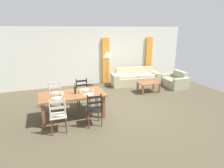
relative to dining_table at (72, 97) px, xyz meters
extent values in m
cube|color=#4C4330|center=(1.55, 0.10, -0.67)|extent=(9.60, 9.60, 0.02)
cube|color=silver|center=(1.55, 3.40, 0.69)|extent=(9.60, 0.16, 2.70)
cube|color=orange|center=(2.15, 3.26, 0.44)|extent=(0.35, 0.08, 2.20)
cube|color=orange|center=(4.55, 3.26, 0.44)|extent=(0.35, 0.08, 2.20)
cube|color=brown|center=(0.00, 0.00, 0.06)|extent=(1.90, 0.96, 0.05)
cube|color=brown|center=(-0.85, -0.38, -0.31)|extent=(0.08, 0.08, 0.70)
cube|color=brown|center=(0.85, -0.38, -0.31)|extent=(0.08, 0.08, 0.70)
cube|color=brown|center=(-0.85, 0.38, -0.31)|extent=(0.08, 0.08, 0.70)
cube|color=brown|center=(0.85, 0.38, -0.31)|extent=(0.08, 0.08, 0.70)
cube|color=beige|center=(-0.49, -0.70, -0.22)|extent=(0.44, 0.42, 0.03)
cylinder|color=brown|center=(-0.66, -0.52, -0.45)|extent=(0.04, 0.04, 0.43)
cylinder|color=brown|center=(-0.30, -0.54, -0.45)|extent=(0.04, 0.04, 0.43)
cylinder|color=brown|center=(-0.68, -0.86, -0.45)|extent=(0.04, 0.04, 0.43)
cylinder|color=brown|center=(-0.32, -0.88, -0.45)|extent=(0.04, 0.04, 0.43)
cylinder|color=beige|center=(-0.68, -0.86, 0.05)|extent=(0.04, 0.04, 0.50)
cylinder|color=beige|center=(-0.32, -0.88, 0.05)|extent=(0.04, 0.04, 0.50)
cube|color=beige|center=(-0.50, -0.87, -0.08)|extent=(0.38, 0.05, 0.06)
cube|color=beige|center=(-0.50, -0.87, 0.07)|extent=(0.38, 0.05, 0.06)
cube|color=beige|center=(-0.50, -0.87, 0.22)|extent=(0.38, 0.05, 0.06)
cube|color=black|center=(0.46, -0.68, -0.22)|extent=(0.44, 0.42, 0.03)
cylinder|color=brown|center=(0.29, -0.50, -0.45)|extent=(0.04, 0.04, 0.43)
cylinder|color=brown|center=(0.65, -0.51, -0.45)|extent=(0.04, 0.04, 0.43)
cylinder|color=brown|center=(0.27, -0.84, -0.45)|extent=(0.04, 0.04, 0.43)
cylinder|color=brown|center=(0.63, -0.85, -0.45)|extent=(0.04, 0.04, 0.43)
cylinder|color=black|center=(0.27, -0.84, 0.05)|extent=(0.04, 0.04, 0.50)
cylinder|color=black|center=(0.63, -0.85, 0.05)|extent=(0.04, 0.04, 0.50)
cube|color=black|center=(0.45, -0.85, -0.08)|extent=(0.38, 0.04, 0.06)
cube|color=black|center=(0.45, -0.85, 0.07)|extent=(0.38, 0.04, 0.06)
cube|color=black|center=(0.45, -0.85, 0.22)|extent=(0.38, 0.04, 0.06)
cube|color=beige|center=(-0.44, 0.71, -0.22)|extent=(0.44, 0.42, 0.03)
cylinder|color=brown|center=(-0.27, 0.53, -0.45)|extent=(0.04, 0.04, 0.43)
cylinder|color=brown|center=(-0.63, 0.55, -0.45)|extent=(0.04, 0.04, 0.43)
cylinder|color=brown|center=(-0.26, 0.87, -0.45)|extent=(0.04, 0.04, 0.43)
cylinder|color=brown|center=(-0.62, 0.89, -0.45)|extent=(0.04, 0.04, 0.43)
cylinder|color=beige|center=(-0.26, 0.87, 0.05)|extent=(0.04, 0.04, 0.50)
cylinder|color=beige|center=(-0.62, 0.89, 0.05)|extent=(0.04, 0.04, 0.50)
cube|color=beige|center=(-0.44, 0.88, -0.08)|extent=(0.38, 0.04, 0.06)
cube|color=beige|center=(-0.44, 0.88, 0.07)|extent=(0.38, 0.04, 0.06)
cube|color=beige|center=(-0.44, 0.88, 0.22)|extent=(0.38, 0.04, 0.06)
cube|color=black|center=(0.46, 0.66, -0.22)|extent=(0.43, 0.41, 0.03)
cylinder|color=brown|center=(0.64, 0.50, -0.45)|extent=(0.04, 0.04, 0.43)
cylinder|color=brown|center=(0.28, 0.49, -0.45)|extent=(0.04, 0.04, 0.43)
cylinder|color=brown|center=(0.63, 0.84, -0.45)|extent=(0.04, 0.04, 0.43)
cylinder|color=brown|center=(0.27, 0.83, -0.45)|extent=(0.04, 0.04, 0.43)
cylinder|color=black|center=(0.63, 0.84, 0.05)|extent=(0.04, 0.04, 0.50)
cylinder|color=black|center=(0.27, 0.83, 0.05)|extent=(0.04, 0.04, 0.50)
cube|color=black|center=(0.45, 0.83, -0.08)|extent=(0.38, 0.04, 0.06)
cube|color=black|center=(0.45, 0.83, 0.07)|extent=(0.38, 0.04, 0.06)
cube|color=black|center=(0.45, 0.83, 0.22)|extent=(0.38, 0.04, 0.06)
cylinder|color=white|center=(-0.45, -0.25, 0.10)|extent=(0.24, 0.24, 0.02)
cube|color=silver|center=(-0.60, -0.25, 0.09)|extent=(0.03, 0.17, 0.01)
cylinder|color=white|center=(0.45, -0.25, 0.10)|extent=(0.24, 0.24, 0.02)
cube|color=silver|center=(0.30, -0.25, 0.09)|extent=(0.02, 0.17, 0.01)
cylinder|color=white|center=(-0.45, 0.25, 0.10)|extent=(0.24, 0.24, 0.02)
cube|color=silver|center=(-0.60, 0.25, 0.09)|extent=(0.02, 0.17, 0.01)
cylinder|color=white|center=(0.45, 0.25, 0.10)|extent=(0.24, 0.24, 0.02)
cube|color=silver|center=(0.30, 0.25, 0.09)|extent=(0.02, 0.17, 0.01)
cylinder|color=#143819|center=(0.09, 0.00, 0.20)|extent=(0.07, 0.07, 0.22)
cylinder|color=#143819|center=(0.09, 0.00, 0.35)|extent=(0.02, 0.02, 0.08)
cylinder|color=black|center=(0.09, 0.00, 0.39)|extent=(0.03, 0.03, 0.02)
cylinder|color=white|center=(-0.31, -0.14, 0.09)|extent=(0.06, 0.06, 0.01)
cylinder|color=white|center=(-0.31, -0.14, 0.13)|extent=(0.01, 0.01, 0.07)
cone|color=white|center=(-0.31, -0.14, 0.21)|extent=(0.06, 0.06, 0.08)
cylinder|color=white|center=(0.59, -0.15, 0.09)|extent=(0.06, 0.06, 0.01)
cylinder|color=white|center=(0.59, -0.15, 0.13)|extent=(0.01, 0.01, 0.07)
cone|color=white|center=(0.59, -0.15, 0.21)|extent=(0.06, 0.06, 0.08)
cylinder|color=silver|center=(0.25, 0.05, 0.13)|extent=(0.07, 0.07, 0.09)
cylinder|color=silver|center=(-0.29, 0.01, 0.13)|extent=(0.07, 0.07, 0.09)
cube|color=#C7BE90|center=(3.35, 2.39, -0.46)|extent=(1.89, 1.04, 0.40)
cube|color=#C7BE90|center=(3.39, 2.69, -0.26)|extent=(1.81, 0.45, 0.80)
cube|color=#C7BE90|center=(4.36, 2.25, -0.37)|extent=(0.35, 0.83, 0.58)
cube|color=#C7BE90|center=(2.34, 2.53, -0.37)|extent=(0.35, 0.83, 0.58)
cube|color=beige|center=(3.79, 2.28, -0.20)|extent=(0.94, 0.75, 0.12)
cube|color=beige|center=(2.90, 2.41, -0.20)|extent=(0.94, 0.75, 0.12)
cube|color=brown|center=(3.38, 1.24, -0.26)|extent=(0.90, 0.56, 0.04)
cube|color=brown|center=(2.98, 1.01, -0.47)|extent=(0.06, 0.06, 0.38)
cube|color=brown|center=(3.78, 1.01, -0.47)|extent=(0.06, 0.06, 0.38)
cube|color=brown|center=(2.98, 1.47, -0.47)|extent=(0.06, 0.06, 0.38)
cube|color=brown|center=(3.78, 1.47, -0.47)|extent=(0.06, 0.06, 0.38)
cube|color=#A5A685|center=(4.90, 1.49, -0.47)|extent=(0.83, 0.83, 0.38)
cube|color=#A5A685|center=(5.20, 1.48, -0.30)|extent=(0.23, 0.81, 0.72)
cube|color=#A5A685|center=(4.89, 1.00, -0.40)|extent=(0.81, 0.21, 0.52)
cube|color=#A5A685|center=(4.92, 1.98, -0.40)|extent=(0.81, 0.21, 0.52)
cylinder|color=#332D28|center=(2.00, 2.64, -0.65)|extent=(0.28, 0.28, 0.03)
cylinder|color=gray|center=(2.00, 2.64, 0.04)|extent=(0.03, 0.03, 1.35)
cone|color=silver|center=(2.00, 2.64, 0.85)|extent=(0.40, 0.40, 0.26)
camera|label=1|loc=(-0.71, -5.26, 1.93)|focal=29.79mm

